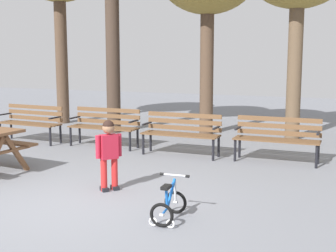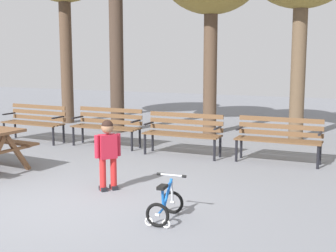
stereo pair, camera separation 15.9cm
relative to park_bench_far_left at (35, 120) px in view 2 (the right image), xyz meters
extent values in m
plane|color=slate|center=(3.43, -3.77, -0.51)|extent=(36.00, 36.00, 0.00)
cube|color=brown|center=(1.68, -2.54, -0.15)|extent=(0.11, 0.57, 0.76)
cube|color=brown|center=(1.66, -2.79, -0.09)|extent=(0.18, 1.10, 0.04)
cube|color=brown|center=(0.00, 0.09, -0.07)|extent=(1.60, 0.16, 0.03)
cube|color=brown|center=(0.00, -0.03, -0.07)|extent=(1.60, 0.16, 0.03)
cube|color=brown|center=(-0.01, -0.15, -0.07)|extent=(1.60, 0.16, 0.03)
cube|color=brown|center=(-0.01, -0.27, -0.07)|extent=(1.60, 0.16, 0.03)
cube|color=brown|center=(0.01, 0.13, 0.03)|extent=(1.60, 0.13, 0.09)
cube|color=brown|center=(0.01, 0.13, 0.16)|extent=(1.60, 0.13, 0.09)
cube|color=brown|center=(0.01, 0.13, 0.30)|extent=(1.60, 0.13, 0.09)
cylinder|color=black|center=(0.74, -0.29, -0.29)|extent=(0.05, 0.05, 0.44)
cylinder|color=black|center=(0.75, 0.07, -0.29)|extent=(0.05, 0.05, 0.44)
cube|color=black|center=(0.74, -0.11, 0.11)|extent=(0.06, 0.40, 0.03)
cylinder|color=black|center=(-0.76, -0.21, -0.29)|extent=(0.05, 0.05, 0.44)
cylinder|color=black|center=(-0.74, 0.15, -0.29)|extent=(0.05, 0.05, 0.44)
cube|color=black|center=(-0.75, -0.03, 0.11)|extent=(0.06, 0.40, 0.03)
cube|color=brown|center=(1.90, 0.23, -0.07)|extent=(1.60, 0.09, 0.03)
cube|color=brown|center=(1.90, 0.11, -0.07)|extent=(1.60, 0.09, 0.03)
cube|color=brown|center=(1.89, -0.01, -0.07)|extent=(1.60, 0.09, 0.03)
cube|color=brown|center=(1.89, -0.13, -0.07)|extent=(1.60, 0.09, 0.03)
cube|color=brown|center=(1.90, 0.27, 0.03)|extent=(1.60, 0.06, 0.09)
cube|color=brown|center=(1.90, 0.27, 0.16)|extent=(1.60, 0.06, 0.09)
cube|color=brown|center=(1.90, 0.27, 0.30)|extent=(1.60, 0.06, 0.09)
cylinder|color=black|center=(2.64, -0.12, -0.29)|extent=(0.05, 0.05, 0.44)
cylinder|color=black|center=(2.65, 0.24, -0.29)|extent=(0.05, 0.05, 0.44)
cube|color=black|center=(2.65, 0.06, 0.11)|extent=(0.05, 0.40, 0.03)
cylinder|color=black|center=(1.14, -0.10, -0.29)|extent=(0.05, 0.05, 0.44)
cylinder|color=black|center=(1.15, 0.26, -0.29)|extent=(0.05, 0.05, 0.44)
cube|color=black|center=(1.15, 0.08, 0.11)|extent=(0.05, 0.40, 0.03)
cube|color=brown|center=(3.80, 0.03, -0.07)|extent=(1.60, 0.08, 0.03)
cube|color=brown|center=(3.80, -0.09, -0.07)|extent=(1.60, 0.08, 0.03)
cube|color=brown|center=(3.79, -0.21, -0.07)|extent=(1.60, 0.08, 0.03)
cube|color=brown|center=(3.79, -0.33, -0.07)|extent=(1.60, 0.08, 0.03)
cube|color=brown|center=(3.80, 0.07, 0.03)|extent=(1.60, 0.06, 0.09)
cube|color=brown|center=(3.80, 0.07, 0.16)|extent=(1.60, 0.06, 0.09)
cube|color=brown|center=(3.80, 0.07, 0.30)|extent=(1.60, 0.06, 0.09)
cylinder|color=black|center=(4.54, -0.32, -0.29)|extent=(0.05, 0.05, 0.44)
cylinder|color=black|center=(4.55, 0.04, -0.29)|extent=(0.05, 0.05, 0.44)
cube|color=black|center=(4.55, -0.14, 0.11)|extent=(0.04, 0.40, 0.03)
cylinder|color=black|center=(3.04, -0.30, -0.29)|extent=(0.05, 0.05, 0.44)
cylinder|color=black|center=(3.05, 0.06, -0.29)|extent=(0.05, 0.05, 0.44)
cube|color=black|center=(3.05, -0.12, 0.11)|extent=(0.04, 0.40, 0.03)
cube|color=brown|center=(5.69, 0.14, -0.07)|extent=(1.60, 0.08, 0.03)
cube|color=brown|center=(5.69, 0.02, -0.07)|extent=(1.60, 0.08, 0.03)
cube|color=brown|center=(5.70, -0.10, -0.07)|extent=(1.60, 0.08, 0.03)
cube|color=brown|center=(5.70, -0.22, -0.07)|extent=(1.60, 0.08, 0.03)
cube|color=brown|center=(5.69, 0.18, 0.03)|extent=(1.60, 0.05, 0.09)
cube|color=brown|center=(5.69, 0.18, 0.16)|extent=(1.60, 0.05, 0.09)
cube|color=brown|center=(5.69, 0.18, 0.30)|extent=(1.60, 0.05, 0.09)
cylinder|color=black|center=(6.45, -0.19, -0.29)|extent=(0.05, 0.05, 0.44)
cylinder|color=black|center=(6.44, 0.17, -0.29)|extent=(0.05, 0.05, 0.44)
cube|color=black|center=(6.44, -0.01, 0.11)|extent=(0.04, 0.40, 0.03)
cylinder|color=black|center=(4.95, -0.20, -0.29)|extent=(0.05, 0.05, 0.44)
cylinder|color=black|center=(4.94, 0.16, -0.29)|extent=(0.05, 0.05, 0.44)
cube|color=black|center=(4.94, -0.02, 0.11)|extent=(0.04, 0.40, 0.03)
cylinder|color=red|center=(3.74, -2.77, -0.26)|extent=(0.10, 0.10, 0.49)
cube|color=black|center=(3.74, -2.77, -0.48)|extent=(0.18, 0.17, 0.06)
cylinder|color=red|center=(3.63, -2.91, -0.26)|extent=(0.10, 0.10, 0.49)
cube|color=black|center=(3.63, -2.91, -0.48)|extent=(0.18, 0.17, 0.06)
cube|color=#B71E33|center=(3.68, -2.84, 0.16)|extent=(0.28, 0.29, 0.36)
sphere|color=#996B4C|center=(3.68, -2.84, 0.45)|extent=(0.18, 0.18, 0.18)
sphere|color=black|center=(3.68, -2.84, 0.48)|extent=(0.17, 0.17, 0.17)
cylinder|color=#B71E33|center=(3.79, -2.71, 0.17)|extent=(0.07, 0.07, 0.34)
cylinder|color=#B71E33|center=(3.57, -2.97, 0.17)|extent=(0.07, 0.07, 0.34)
torus|color=black|center=(4.99, -3.43, -0.36)|extent=(0.30, 0.06, 0.30)
cylinder|color=silver|center=(4.99, -3.43, -0.36)|extent=(0.05, 0.04, 0.04)
torus|color=black|center=(5.02, -3.95, -0.36)|extent=(0.30, 0.06, 0.30)
cylinder|color=silver|center=(5.02, -3.95, -0.36)|extent=(0.05, 0.04, 0.04)
torus|color=white|center=(4.91, -3.96, -0.46)|extent=(0.11, 0.03, 0.11)
torus|color=white|center=(5.13, -3.95, -0.46)|extent=(0.11, 0.03, 0.11)
cylinder|color=blue|center=(5.00, -3.61, -0.19)|extent=(0.05, 0.31, 0.32)
cylinder|color=blue|center=(5.01, -3.77, -0.21)|extent=(0.04, 0.08, 0.27)
cylinder|color=blue|center=(5.01, -3.85, -0.35)|extent=(0.04, 0.20, 0.05)
cylinder|color=silver|center=(4.99, -3.45, -0.20)|extent=(0.04, 0.07, 0.32)
cylinder|color=blue|center=(5.00, -3.63, -0.09)|extent=(0.05, 0.32, 0.05)
cube|color=black|center=(5.01, -3.79, -0.06)|extent=(0.10, 0.17, 0.04)
cylinder|color=silver|center=(4.99, -3.47, 0.01)|extent=(0.34, 0.04, 0.02)
cylinder|color=black|center=(4.82, -3.48, 0.01)|extent=(0.05, 0.04, 0.04)
cylinder|color=black|center=(5.16, -3.46, 0.01)|extent=(0.05, 0.04, 0.04)
cylinder|color=brown|center=(-1.12, 2.87, 1.36)|extent=(0.35, 0.35, 3.74)
cylinder|color=#423328|center=(1.11, 1.96, 1.50)|extent=(0.36, 0.36, 4.02)
cylinder|color=brown|center=(3.45, 2.62, 1.10)|extent=(0.34, 0.34, 3.22)
cylinder|color=brown|center=(5.62, 2.72, 1.13)|extent=(0.35, 0.35, 3.29)
camera|label=1|loc=(7.13, -8.87, 1.53)|focal=50.27mm
camera|label=2|loc=(7.27, -8.81, 1.53)|focal=50.27mm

